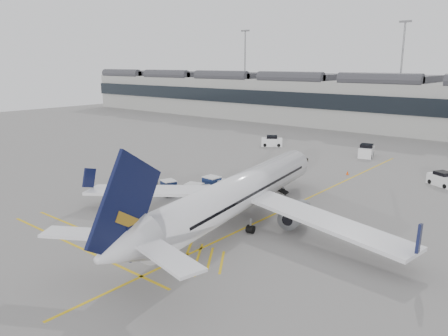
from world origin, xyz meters
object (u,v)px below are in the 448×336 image
Objects in this scene: belt_loader at (267,190)px; ramp_agent_a at (229,190)px; baggage_cart_a at (212,184)px; airliner_main at (237,194)px; pushback_tug at (149,180)px; ramp_agent_b at (239,192)px.

ramp_agent_a is (-2.54, -4.00, 0.37)m from belt_loader.
baggage_cart_a reaches higher than ramp_agent_a.
airliner_main is 17.61m from pushback_tug.
airliner_main reaches higher than belt_loader.
pushback_tug is at bearing 158.81° from airliner_main.
airliner_main reaches higher than ramp_agent_a.
pushback_tug is at bearing 161.99° from ramp_agent_a.
baggage_cart_a is 2.69m from ramp_agent_a.
airliner_main reaches higher than pushback_tug.
ramp_agent_b is (-4.15, 5.73, -1.91)m from airliner_main.
pushback_tug is (-17.07, 3.64, -2.30)m from airliner_main.
baggage_cart_a is 4.21m from ramp_agent_b.
ramp_agent_b reaches higher than belt_loader.
baggage_cart_a is at bearing -30.80° from ramp_agent_b.
belt_loader is at bearing 41.74° from pushback_tug.
belt_loader is at bearing -133.13° from ramp_agent_b.
belt_loader is 1.61× the size of pushback_tug.
pushback_tug is (-12.92, -2.08, -0.39)m from ramp_agent_b.
pushback_tug is (-11.39, -2.14, -0.28)m from ramp_agent_a.
ramp_agent_b is 0.73× the size of pushback_tug.
pushback_tug is at bearing -164.02° from baggage_cart_a.
ramp_agent_b is (-1.01, -4.06, 0.48)m from belt_loader.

